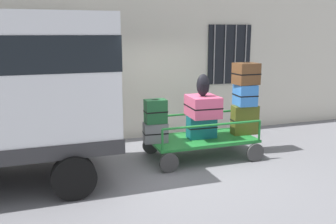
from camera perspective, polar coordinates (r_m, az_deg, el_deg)
ground_plane at (r=7.37m, az=1.21°, el=-8.11°), size 40.00×40.00×0.00m
building_wall at (r=9.06m, az=-3.73°, el=11.78°), size 12.00×0.38×5.00m
luggage_cart at (r=7.71m, az=5.22°, el=-4.50°), size 2.22×1.22×0.42m
cart_railing at (r=7.60m, az=5.28°, el=-1.49°), size 2.11×1.09×0.42m
suitcase_left_bottom at (r=7.33m, az=-1.96°, el=-3.17°), size 0.50×0.34×0.40m
suitcase_left_middle at (r=7.21m, az=-1.93°, el=0.11°), size 0.43×0.28×0.47m
suitcase_midleft_bottom at (r=7.65m, az=5.20°, el=-2.31°), size 0.61×0.30×0.46m
suitcase_midleft_middle at (r=7.51m, az=5.41°, el=0.89°), size 0.63×0.73×0.43m
suitcase_center_bottom at (r=8.05m, az=11.74°, el=-1.19°), size 0.58×0.31×0.62m
suitcase_center_middle at (r=7.97m, az=11.80°, el=2.59°), size 0.44×0.48×0.45m
suitcase_center_top at (r=7.91m, az=11.95°, el=5.80°), size 0.49×0.42×0.45m
backpack at (r=7.40m, az=5.44°, el=4.14°), size 0.27×0.22×0.44m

